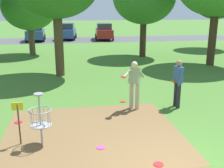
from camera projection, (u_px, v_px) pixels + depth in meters
dirt_tee_pad at (93, 133)px, 7.68m from camera, size 4.94×4.27×0.01m
disc_golf_basket at (38, 117)px, 6.85m from camera, size 0.98×0.58×1.39m
player_foreground_watching at (178, 81)px, 9.47m from camera, size 0.41×0.48×1.71m
player_throwing at (134, 82)px, 9.28m from camera, size 0.99×0.76×1.71m
frisbee_by_tee at (158, 164)px, 6.11m from camera, size 0.23×0.23×0.02m
frisbee_mid_grass at (18, 122)px, 8.38m from camera, size 0.25×0.25×0.02m
frisbee_far_left at (101, 148)px, 6.86m from camera, size 0.21×0.21×0.02m
frisbee_far_right at (123, 102)px, 10.26m from camera, size 0.21×0.21×0.02m
tree_far_center at (29, 7)px, 19.80m from camera, size 3.99×3.99×5.25m
parking_lot_strip at (86, 40)px, 31.02m from camera, size 36.00×6.00×0.01m
parked_car_leftmost at (35, 32)px, 29.59m from camera, size 2.06×4.25×1.84m
parked_car_center_left at (67, 31)px, 31.00m from camera, size 2.31×4.37×1.84m
parked_car_center_right at (104, 32)px, 30.70m from camera, size 2.22×4.32×1.84m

